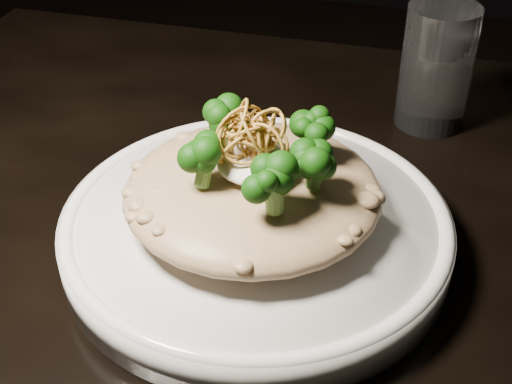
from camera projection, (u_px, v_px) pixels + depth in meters
table at (354, 327)px, 0.62m from camera, size 1.10×0.80×0.75m
plate at (256, 231)px, 0.57m from camera, size 0.31×0.31×0.03m
risotto at (252, 191)px, 0.55m from camera, size 0.20×0.20×0.04m
broccoli at (263, 140)px, 0.52m from camera, size 0.15×0.15×0.05m
cheese at (257, 162)px, 0.53m from camera, size 0.06×0.06×0.02m
shallots at (252, 126)px, 0.51m from camera, size 0.07×0.07×0.04m
drinking_glass at (436, 67)px, 0.71m from camera, size 0.08×0.08×0.13m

